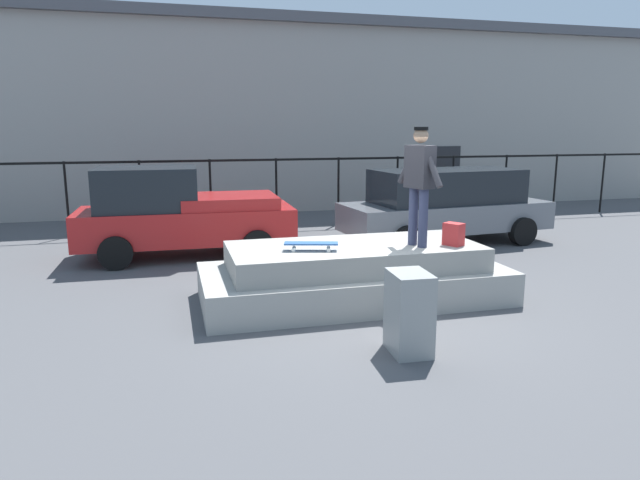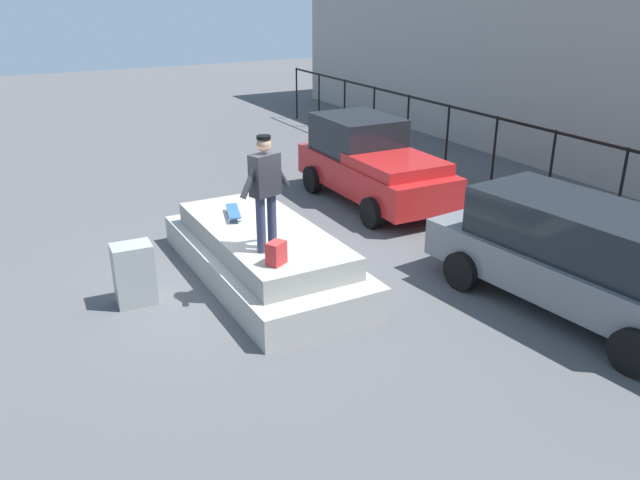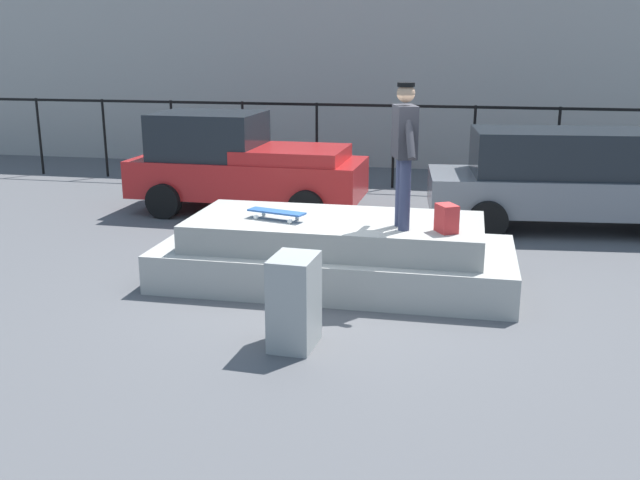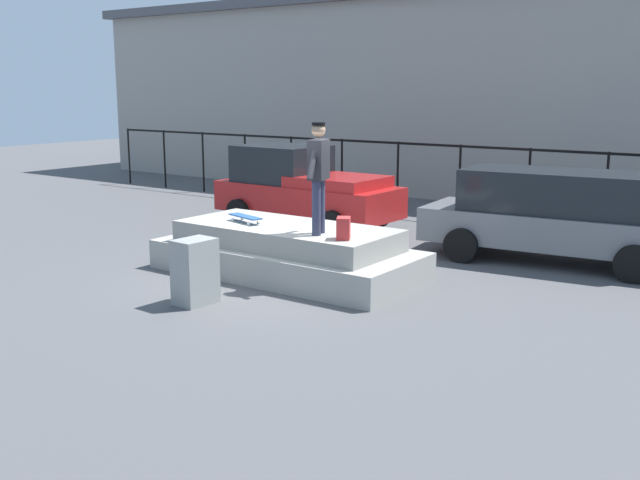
{
  "view_description": "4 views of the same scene",
  "coord_description": "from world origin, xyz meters",
  "px_view_note": "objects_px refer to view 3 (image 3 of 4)",
  "views": [
    {
      "loc": [
        -2.76,
        -7.63,
        2.66
      ],
      "look_at": [
        -0.28,
        1.6,
        0.73
      ],
      "focal_mm": 31.86,
      "sensor_mm": 36.0,
      "label": 1
    },
    {
      "loc": [
        9.09,
        -3.48,
        4.66
      ],
      "look_at": [
        0.22,
        1.39,
        0.56
      ],
      "focal_mm": 35.63,
      "sensor_mm": 36.0,
      "label": 2
    },
    {
      "loc": [
        1.61,
        -8.58,
        3.09
      ],
      "look_at": [
        -0.37,
        0.97,
        0.42
      ],
      "focal_mm": 40.39,
      "sensor_mm": 36.0,
      "label": 3
    },
    {
      "loc": [
        7.69,
        -9.36,
        3.19
      ],
      "look_at": [
        0.08,
        1.24,
        0.49
      ],
      "focal_mm": 41.81,
      "sensor_mm": 36.0,
      "label": 4
    }
  ],
  "objects_px": {
    "backpack": "(447,218)",
    "car_red_pickup_near": "(240,163)",
    "utility_box": "(294,302)",
    "car_grey_hatchback_mid": "(573,177)",
    "skateboard": "(277,212)",
    "skateboarder": "(404,145)"
  },
  "relations": [
    {
      "from": "backpack",
      "to": "car_red_pickup_near",
      "type": "relative_size",
      "value": 0.08
    },
    {
      "from": "car_red_pickup_near",
      "to": "utility_box",
      "type": "relative_size",
      "value": 4.43
    },
    {
      "from": "car_red_pickup_near",
      "to": "car_grey_hatchback_mid",
      "type": "xyz_separation_m",
      "value": [
        5.94,
        -0.14,
        -0.01
      ]
    },
    {
      "from": "utility_box",
      "to": "skateboard",
      "type": "bearing_deg",
      "value": 113.3
    },
    {
      "from": "skateboard",
      "to": "utility_box",
      "type": "relative_size",
      "value": 0.82
    },
    {
      "from": "backpack",
      "to": "car_red_pickup_near",
      "type": "height_order",
      "value": "car_red_pickup_near"
    },
    {
      "from": "skateboarder",
      "to": "car_grey_hatchback_mid",
      "type": "relative_size",
      "value": 0.36
    },
    {
      "from": "backpack",
      "to": "car_red_pickup_near",
      "type": "distance_m",
      "value": 5.78
    },
    {
      "from": "skateboarder",
      "to": "skateboard",
      "type": "distance_m",
      "value": 1.89
    },
    {
      "from": "utility_box",
      "to": "skateboarder",
      "type": "bearing_deg",
      "value": 66.59
    },
    {
      "from": "skateboarder",
      "to": "skateboard",
      "type": "xyz_separation_m",
      "value": [
        -1.64,
        0.09,
        -0.93
      ]
    },
    {
      "from": "backpack",
      "to": "utility_box",
      "type": "bearing_deg",
      "value": 110.44
    },
    {
      "from": "skateboard",
      "to": "utility_box",
      "type": "xyz_separation_m",
      "value": [
        0.7,
        -1.94,
        -0.48
      ]
    },
    {
      "from": "skateboard",
      "to": "skateboarder",
      "type": "bearing_deg",
      "value": -3.25
    },
    {
      "from": "car_red_pickup_near",
      "to": "utility_box",
      "type": "distance_m",
      "value": 6.46
    },
    {
      "from": "backpack",
      "to": "car_grey_hatchback_mid",
      "type": "height_order",
      "value": "car_grey_hatchback_mid"
    },
    {
      "from": "skateboarder",
      "to": "utility_box",
      "type": "xyz_separation_m",
      "value": [
        -0.93,
        -1.85,
        -1.41
      ]
    },
    {
      "from": "skateboard",
      "to": "utility_box",
      "type": "distance_m",
      "value": 2.12
    },
    {
      "from": "skateboard",
      "to": "car_red_pickup_near",
      "type": "distance_m",
      "value": 4.39
    },
    {
      "from": "skateboard",
      "to": "backpack",
      "type": "bearing_deg",
      "value": -5.09
    },
    {
      "from": "car_grey_hatchback_mid",
      "to": "car_red_pickup_near",
      "type": "bearing_deg",
      "value": 178.62
    },
    {
      "from": "car_grey_hatchback_mid",
      "to": "utility_box",
      "type": "height_order",
      "value": "car_grey_hatchback_mid"
    }
  ]
}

